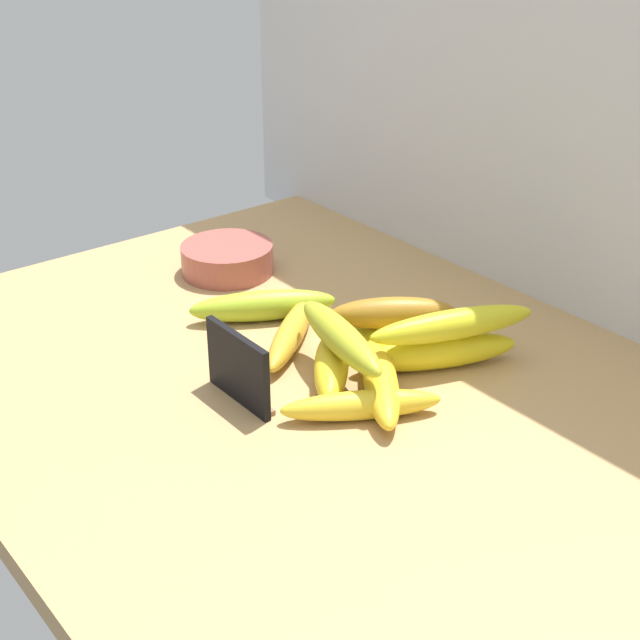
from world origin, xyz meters
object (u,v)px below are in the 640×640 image
Objects in this scene: banana_7 at (393,313)px; banana_9 at (340,337)px; banana_4 at (435,352)px; banana_8 at (453,325)px; fruit_bowl at (227,259)px; banana_1 at (291,333)px; banana_3 at (365,404)px; banana_6 at (331,366)px; banana_5 at (380,380)px; chalkboard_sign at (239,370)px; banana_2 at (397,344)px; banana_0 at (263,306)px.

banana_9 reaches higher than banana_7.
banana_4 is 4.25cm from banana_8.
fruit_bowl is at bearing -175.60° from banana_7.
banana_3 is (17.80, -3.44, -0.02)cm from banana_1.
banana_3 is at bearing -13.55° from banana_6.
banana_5 is 10.68cm from banana_7.
chalkboard_sign reaches higher than banana_6.
fruit_bowl reaches higher than banana_1.
banana_9 is (10.53, -0.84, 4.20)cm from banana_1.
banana_6 is (3.05, 10.65, -1.87)cm from chalkboard_sign.
banana_3 is at bearing -57.42° from banana_2.
banana_4 is at bearing 65.68° from banana_6.
banana_1 is 11.37cm from banana_9.
banana_6 is at bearing -12.84° from fruit_bowl.
chalkboard_sign is 15.83cm from banana_5.
banana_4 is at bearing 33.86° from banana_1.
banana_0 and banana_6 have the same top height.
banana_4 reaches higher than banana_0.
banana_2 is at bearing 125.19° from banana_5.
chalkboard_sign is 0.63× the size of banana_3.
banana_6 reaches higher than banana_3.
banana_7 is (9.06, 8.54, 3.69)cm from banana_1.
banana_8 is at bearing 19.43° from banana_7.
banana_6 is at bearing -117.79° from banana_8.
chalkboard_sign is 35.17cm from fruit_bowl.
banana_2 is 14.01cm from banana_3.
banana_0 is at bearing 137.02° from chalkboard_sign.
banana_5 is (8.90, 12.95, -1.94)cm from chalkboard_sign.
chalkboard_sign is 0.72× the size of banana_6.
banana_1 is at bearing 175.45° from banana_9.
banana_0 is 26.39cm from banana_8.
chalkboard_sign reaches higher than banana_3.
banana_0 is 1.09× the size of banana_3.
banana_4 is at bearing 93.93° from banana_5.
banana_1 is 15.61cm from banana_5.
banana_0 is (-14.49, 13.51, -1.85)cm from chalkboard_sign.
banana_4 is (-2.85, 13.47, 0.46)cm from banana_3.
fruit_bowl reaches higher than banana_0.
banana_4 is 6.89cm from banana_7.
banana_0 is at bearing -16.77° from fruit_bowl.
banana_9 is (0.79, 0.66, 3.84)cm from banana_6.
banana_8 is (9.71, 23.27, 2.05)cm from chalkboard_sign.
banana_2 is 3.84cm from banana_7.
chalkboard_sign is at bearing -42.98° from banana_0.
banana_8 reaches higher than banana_2.
chalkboard_sign is at bearing -96.54° from banana_7.
fruit_bowl is at bearing 163.23° from banana_0.
banana_2 is (18.06, 7.00, -0.34)cm from banana_0.
fruit_bowl is at bearing 167.02° from banana_3.
banana_0 is 24.35cm from banana_4.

